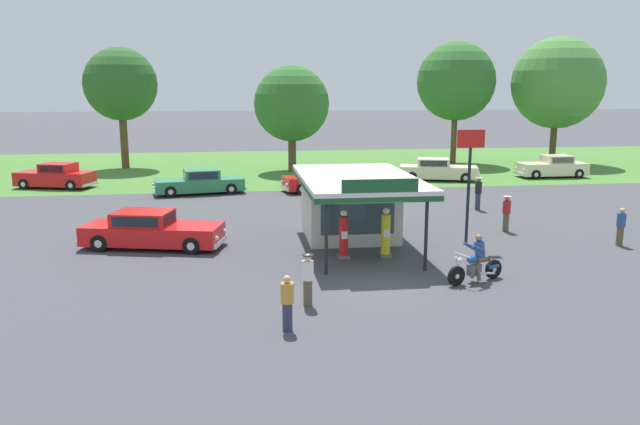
{
  "coord_description": "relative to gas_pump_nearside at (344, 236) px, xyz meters",
  "views": [
    {
      "loc": [
        -4.34,
        -19.01,
        6.18
      ],
      "look_at": [
        -1.24,
        4.32,
        1.4
      ],
      "focal_mm": 34.64,
      "sensor_mm": 36.0,
      "label": 1
    }
  ],
  "objects": [
    {
      "name": "ground_plane",
      "position": [
        0.57,
        -2.7,
        -0.83
      ],
      "size": [
        300.0,
        300.0,
        0.0
      ],
      "primitive_type": "plane",
      "color": "#424247"
    },
    {
      "name": "grass_verge_strip",
      "position": [
        0.57,
        27.3,
        -0.82
      ],
      "size": [
        120.0,
        24.0,
        0.01
      ],
      "primitive_type": "cube",
      "color": "#477A33",
      "rests_on": "ground"
    },
    {
      "name": "service_station_kiosk",
      "position": [
        0.79,
        2.79,
        0.82
      ],
      "size": [
        4.34,
        7.72,
        3.26
      ],
      "color": "beige",
      "rests_on": "ground"
    },
    {
      "name": "gas_pump_nearside",
      "position": [
        0.0,
        0.0,
        0.0
      ],
      "size": [
        0.44,
        0.44,
        1.82
      ],
      "color": "slate",
      "rests_on": "ground"
    },
    {
      "name": "gas_pump_offside",
      "position": [
        1.57,
        0.0,
        0.02
      ],
      "size": [
        0.44,
        0.44,
        1.86
      ],
      "color": "slate",
      "rests_on": "ground"
    },
    {
      "name": "motorcycle_with_rider",
      "position": [
        3.76,
        -3.42,
        -0.17
      ],
      "size": [
        2.11,
        0.98,
        1.58
      ],
      "color": "black",
      "rests_on": "ground"
    },
    {
      "name": "featured_classic_sedan",
      "position": [
        -7.23,
        2.52,
        -0.17
      ],
      "size": [
        5.78,
        3.07,
        1.44
      ],
      "color": "red",
      "rests_on": "ground"
    },
    {
      "name": "parked_car_back_row_far_left",
      "position": [
        -6.07,
        15.02,
        -0.18
      ],
      "size": [
        5.53,
        2.76,
        1.44
      ],
      "color": "#2D844C",
      "rests_on": "ground"
    },
    {
      "name": "parked_car_back_row_far_right",
      "position": [
        -15.13,
        18.34,
        -0.12
      ],
      "size": [
        5.1,
        3.07,
        1.56
      ],
      "color": "red",
      "rests_on": "ground"
    },
    {
      "name": "parked_car_back_row_centre_left",
      "position": [
        1.33,
        15.0,
        -0.16
      ],
      "size": [
        5.1,
        2.63,
        1.44
      ],
      "color": "red",
      "rests_on": "ground"
    },
    {
      "name": "parked_car_second_row_spare",
      "position": [
        18.02,
        18.66,
        -0.13
      ],
      "size": [
        4.89,
        1.91,
        1.54
      ],
      "color": "beige",
      "rests_on": "ground"
    },
    {
      "name": "parked_car_back_row_centre_right",
      "position": [
        9.57,
        18.29,
        -0.14
      ],
      "size": [
        5.59,
        3.18,
        1.48
      ],
      "color": "beige",
      "rests_on": "ground"
    },
    {
      "name": "bystander_leaning_by_kiosk",
      "position": [
        -2.62,
        -6.68,
        -0.05
      ],
      "size": [
        0.34,
        0.34,
        1.49
      ],
      "color": "#2D3351",
      "rests_on": "ground"
    },
    {
      "name": "bystander_chatting_near_pumps",
      "position": [
        11.19,
        0.32,
        -0.03
      ],
      "size": [
        0.34,
        0.34,
        1.53
      ],
      "color": "brown",
      "rests_on": "ground"
    },
    {
      "name": "bystander_standing_back_lot",
      "position": [
        -1.89,
        -4.91,
        -0.01
      ],
      "size": [
        0.34,
        0.34,
        1.55
      ],
      "color": "brown",
      "rests_on": "ground"
    },
    {
      "name": "bystander_strolling_foreground",
      "position": [
        8.38,
        8.08,
        0.08
      ],
      "size": [
        0.37,
        0.37,
        1.69
      ],
      "color": "#2D3351",
      "rests_on": "ground"
    },
    {
      "name": "bystander_admiring_sedan",
      "position": [
        7.75,
        3.28,
        0.02
      ],
      "size": [
        0.35,
        0.35,
        1.58
      ],
      "color": "brown",
      "rests_on": "ground"
    },
    {
      "name": "tree_oak_far_left",
      "position": [
        0.25,
        24.23,
        4.02
      ],
      "size": [
        5.55,
        5.55,
        7.79
      ],
      "color": "brown",
      "rests_on": "ground"
    },
    {
      "name": "tree_oak_far_right",
      "position": [
        13.85,
        27.27,
        5.81
      ],
      "size": [
        6.3,
        6.3,
        9.81
      ],
      "color": "brown",
      "rests_on": "ground"
    },
    {
      "name": "tree_oak_distant_spare",
      "position": [
        -12.47,
        27.63,
        5.57
      ],
      "size": [
        5.51,
        5.51,
        9.18
      ],
      "color": "brown",
      "rests_on": "ground"
    },
    {
      "name": "tree_oak_left",
      "position": [
        21.92,
        26.15,
        5.5
      ],
      "size": [
        7.31,
        7.31,
        10.19
      ],
      "color": "brown",
      "rests_on": "ground"
    },
    {
      "name": "roadside_pole_sign",
      "position": [
        5.18,
        1.24,
        2.32
      ],
      "size": [
        1.1,
        0.12,
        4.58
      ],
      "color": "black",
      "rests_on": "ground"
    }
  ]
}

